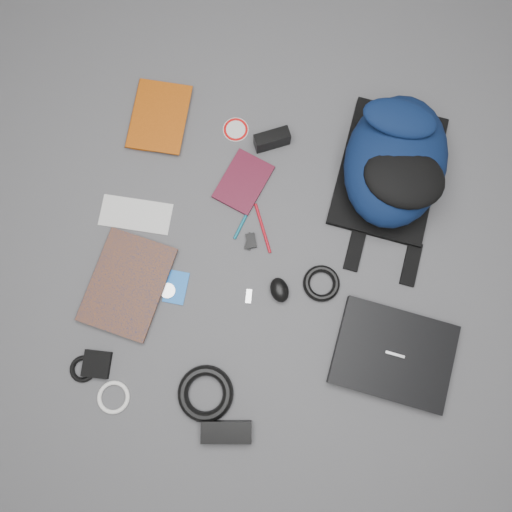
# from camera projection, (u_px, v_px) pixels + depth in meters

# --- Properties ---
(ground) EXTENTS (4.00, 4.00, 0.00)m
(ground) POSITION_uv_depth(u_px,v_px,m) (256.00, 257.00, 1.50)
(ground) COLOR #4F4F51
(ground) RESTS_ON ground
(backpack) EXTENTS (0.39, 0.50, 0.19)m
(backpack) POSITION_uv_depth(u_px,v_px,m) (396.00, 161.00, 1.45)
(backpack) COLOR black
(backpack) RESTS_ON ground
(laptop) EXTENTS (0.37, 0.31, 0.03)m
(laptop) POSITION_uv_depth(u_px,v_px,m) (394.00, 354.00, 1.43)
(laptop) COLOR black
(laptop) RESTS_ON ground
(textbook_red) EXTENTS (0.19, 0.24, 0.03)m
(textbook_red) POSITION_uv_depth(u_px,v_px,m) (132.00, 113.00, 1.57)
(textbook_red) COLOR #933B08
(textbook_red) RESTS_ON ground
(comic_book) EXTENTS (0.27, 0.33, 0.02)m
(comic_book) POSITION_uv_depth(u_px,v_px,m) (94.00, 273.00, 1.48)
(comic_book) COLOR #9B490B
(comic_book) RESTS_ON ground
(envelope) EXTENTS (0.22, 0.11, 0.00)m
(envelope) POSITION_uv_depth(u_px,v_px,m) (136.00, 215.00, 1.52)
(envelope) COLOR silver
(envelope) RESTS_ON ground
(dvd_case) EXTENTS (0.18, 0.21, 0.01)m
(dvd_case) POSITION_uv_depth(u_px,v_px,m) (243.00, 182.00, 1.53)
(dvd_case) COLOR #400C1A
(dvd_case) RESTS_ON ground
(compact_camera) EXTENTS (0.12, 0.08, 0.06)m
(compact_camera) POSITION_uv_depth(u_px,v_px,m) (272.00, 140.00, 1.53)
(compact_camera) COLOR black
(compact_camera) RESTS_ON ground
(sticker_disc) EXTENTS (0.09, 0.09, 0.00)m
(sticker_disc) POSITION_uv_depth(u_px,v_px,m) (236.00, 130.00, 1.57)
(sticker_disc) COLOR silver
(sticker_disc) RESTS_ON ground
(pen_teal) EXTENTS (0.06, 0.15, 0.01)m
(pen_teal) POSITION_uv_depth(u_px,v_px,m) (246.00, 216.00, 1.51)
(pen_teal) COLOR #0C5A6F
(pen_teal) RESTS_ON ground
(pen_red) EXTENTS (0.07, 0.15, 0.01)m
(pen_red) POSITION_uv_depth(u_px,v_px,m) (263.00, 228.00, 1.51)
(pen_red) COLOR #A40C18
(pen_red) RESTS_ON ground
(id_badge) EXTENTS (0.07, 0.10, 0.00)m
(id_badge) POSITION_uv_depth(u_px,v_px,m) (176.00, 287.00, 1.48)
(id_badge) COLOR blue
(id_badge) RESTS_ON ground
(usb_black) EXTENTS (0.03, 0.05, 0.01)m
(usb_black) POSITION_uv_depth(u_px,v_px,m) (250.00, 241.00, 1.50)
(usb_black) COLOR black
(usb_black) RESTS_ON ground
(usb_silver) EXTENTS (0.02, 0.04, 0.01)m
(usb_silver) POSITION_uv_depth(u_px,v_px,m) (249.00, 296.00, 1.47)
(usb_silver) COLOR silver
(usb_silver) RESTS_ON ground
(key_fob) EXTENTS (0.04, 0.05, 0.01)m
(key_fob) POSITION_uv_depth(u_px,v_px,m) (251.00, 241.00, 1.50)
(key_fob) COLOR black
(key_fob) RESTS_ON ground
(mouse) EXTENTS (0.08, 0.09, 0.04)m
(mouse) POSITION_uv_depth(u_px,v_px,m) (279.00, 290.00, 1.46)
(mouse) COLOR black
(mouse) RESTS_ON ground
(headphone_left) EXTENTS (0.07, 0.07, 0.01)m
(headphone_left) POSITION_uv_depth(u_px,v_px,m) (141.00, 277.00, 1.48)
(headphone_left) COLOR #A4A4A6
(headphone_left) RESTS_ON ground
(headphone_right) EXTENTS (0.05, 0.05, 0.01)m
(headphone_right) POSITION_uv_depth(u_px,v_px,m) (168.00, 291.00, 1.47)
(headphone_right) COLOR silver
(headphone_right) RESTS_ON ground
(cable_coil) EXTENTS (0.11, 0.11, 0.02)m
(cable_coil) POSITION_uv_depth(u_px,v_px,m) (321.00, 283.00, 1.47)
(cable_coil) COLOR black
(cable_coil) RESTS_ON ground
(power_brick) EXTENTS (0.15, 0.07, 0.03)m
(power_brick) POSITION_uv_depth(u_px,v_px,m) (226.00, 432.00, 1.39)
(power_brick) COLOR black
(power_brick) RESTS_ON ground
(power_cord_coil) EXTENTS (0.19, 0.19, 0.03)m
(power_cord_coil) POSITION_uv_depth(u_px,v_px,m) (206.00, 394.00, 1.41)
(power_cord_coil) COLOR black
(power_cord_coil) RESTS_ON ground
(pouch) EXTENTS (0.08, 0.08, 0.02)m
(pouch) POSITION_uv_depth(u_px,v_px,m) (97.00, 364.00, 1.43)
(pouch) COLOR black
(pouch) RESTS_ON ground
(earbud_coil) EXTENTS (0.08, 0.08, 0.01)m
(earbud_coil) POSITION_uv_depth(u_px,v_px,m) (83.00, 369.00, 1.43)
(earbud_coil) COLOR black
(earbud_coil) RESTS_ON ground
(white_cable_coil) EXTENTS (0.12, 0.12, 0.01)m
(white_cable_coil) POSITION_uv_depth(u_px,v_px,m) (113.00, 397.00, 1.42)
(white_cable_coil) COLOR white
(white_cable_coil) RESTS_ON ground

